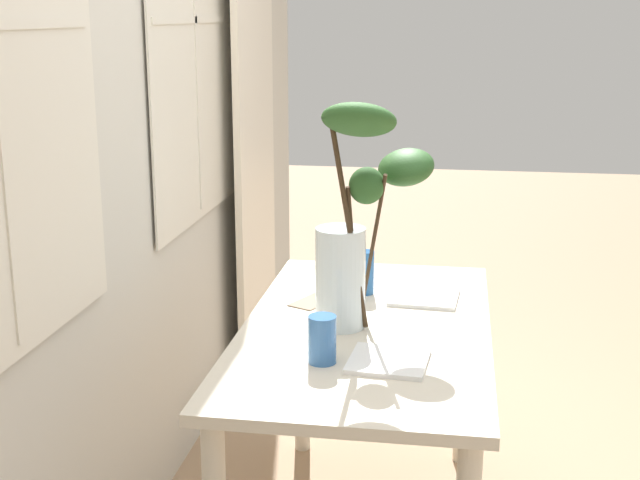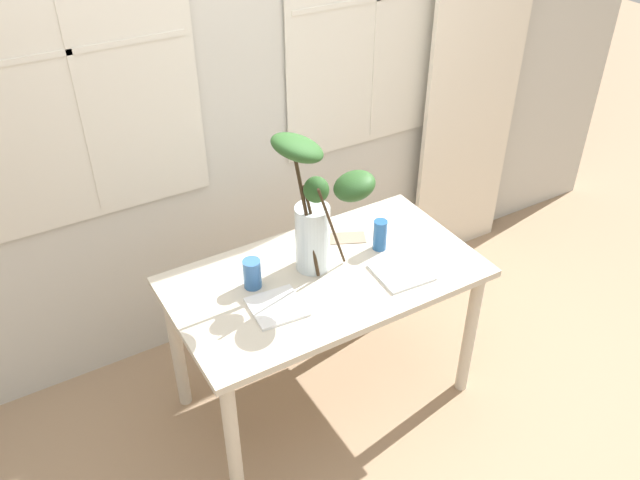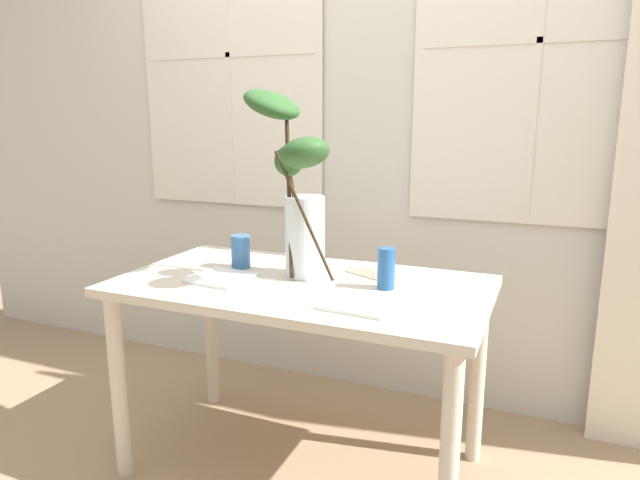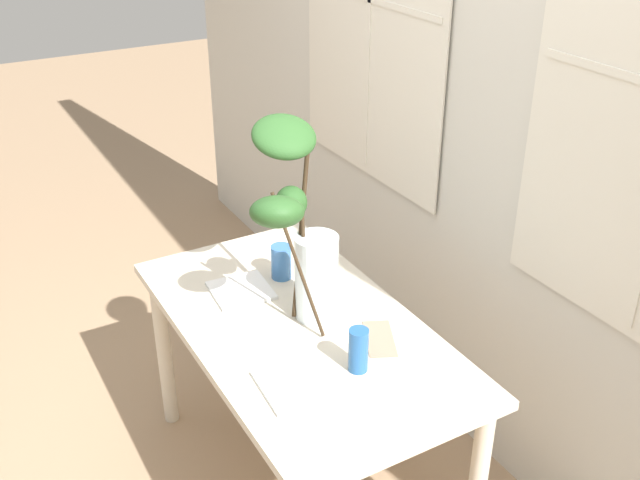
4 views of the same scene
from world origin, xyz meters
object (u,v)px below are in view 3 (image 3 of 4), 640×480
at_px(plate_square_left, 221,278).
at_px(dining_table, 301,309).
at_px(drinking_glass_blue_right, 386,268).
at_px(drinking_glass_blue_left, 241,252).
at_px(vase_with_branches, 297,193).
at_px(plate_square_right, 361,303).

bearing_deg(plate_square_left, dining_table, 17.49).
distance_m(drinking_glass_blue_right, plate_square_left, 0.60).
xyz_separation_m(drinking_glass_blue_right, plate_square_left, (-0.58, -0.13, -0.07)).
height_order(drinking_glass_blue_left, plate_square_left, drinking_glass_blue_left).
xyz_separation_m(vase_with_branches, drinking_glass_blue_left, (-0.27, 0.06, -0.25)).
height_order(drinking_glass_blue_left, drinking_glass_blue_right, drinking_glass_blue_right).
xyz_separation_m(dining_table, plate_square_left, (-0.28, -0.09, 0.11)).
bearing_deg(vase_with_branches, plate_square_right, -31.11).
relative_size(drinking_glass_blue_right, plate_square_right, 0.67).
xyz_separation_m(vase_with_branches, plate_square_left, (-0.25, -0.11, -0.31)).
distance_m(vase_with_branches, drinking_glass_blue_right, 0.41).
height_order(drinking_glass_blue_right, plate_square_right, drinking_glass_blue_right).
bearing_deg(plate_square_left, vase_with_branches, 24.53).
relative_size(vase_with_branches, drinking_glass_blue_left, 5.49).
bearing_deg(drinking_glass_blue_left, dining_table, -15.95).
height_order(vase_with_branches, drinking_glass_blue_right, vase_with_branches).
relative_size(plate_square_left, plate_square_right, 0.95).
bearing_deg(plate_square_left, drinking_glass_blue_left, 96.47).
height_order(dining_table, drinking_glass_blue_left, drinking_glass_blue_left).
height_order(vase_with_branches, plate_square_left, vase_with_branches).
distance_m(dining_table, plate_square_left, 0.31).
bearing_deg(dining_table, plate_square_left, -162.51).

